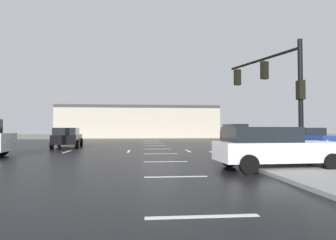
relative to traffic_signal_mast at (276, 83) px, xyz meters
The scene contains 10 objects.
ground_plane 8.63m from the traffic_signal_mast, 138.86° to the left, with size 120.00×120.00×0.00m, color slate.
road_asphalt 8.62m from the traffic_signal_mast, 138.86° to the left, with size 44.00×44.00×0.02m, color black.
snow_strip_curbside 3.96m from the traffic_signal_mast, 126.81° to the left, with size 4.00×1.60×0.06m, color white.
lane_markings 7.05m from the traffic_signal_mast, 141.24° to the left, with size 36.15×36.15×0.01m.
traffic_signal_mast is the anchor object (origin of this frame).
strip_building_background 35.61m from the traffic_signal_mast, 102.27° to the left, with size 26.42×8.00×5.34m.
suv_red 18.26m from the traffic_signal_mast, 78.17° to the left, with size 2.43×4.94×2.03m.
sedan_white 5.23m from the traffic_signal_mast, 118.47° to the right, with size 4.61×2.22×1.58m.
sedan_blue 8.92m from the traffic_signal_mast, 47.80° to the left, with size 2.40×4.67×1.58m.
sedan_black 16.09m from the traffic_signal_mast, 144.54° to the left, with size 2.42×4.68×1.58m.
Camera 1 is at (-1.02, -18.79, 1.55)m, focal length 29.84 mm.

